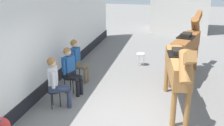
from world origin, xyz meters
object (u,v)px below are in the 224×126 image
Objects in this scene: seated_visitor_far at (77,58)px; seated_visitor_middle at (70,68)px; saddled_horse_near at (178,67)px; seated_visitor_near at (56,80)px; saddled_horse_far at (187,44)px; spare_stool_white at (141,55)px.

seated_visitor_middle is at bearing -82.10° from seated_visitor_far.
seated_visitor_middle is 3.05m from saddled_horse_near.
saddled_horse_far reaches higher than seated_visitor_near.
seated_visitor_middle is 3.42m from spare_stool_white.
saddled_horse_near is at bearing -21.50° from seated_visitor_far.
seated_visitor_far is 0.48× the size of saddled_horse_far.
saddled_horse_near reaches higher than spare_stool_white.
spare_stool_white is at bearing 60.52° from seated_visitor_middle.
saddled_horse_near is at bearing -67.86° from spare_stool_white.
seated_visitor_far is 3.39m from saddled_horse_near.
saddled_horse_near and saddled_horse_far have the same top height.
seated_visitor_far reaches higher than spare_stool_white.
seated_visitor_far is (-0.13, 0.92, 0.00)m from seated_visitor_middle.
seated_visitor_near is at bearing -137.77° from saddled_horse_far.
saddled_horse_near reaches higher than seated_visitor_middle.
saddled_horse_far is at bearing -27.64° from spare_stool_white.
spare_stool_white is (1.72, 3.88, -0.38)m from seated_visitor_near.
seated_visitor_near is 4.52m from saddled_horse_far.
seated_visitor_far is at bearing 92.66° from seated_visitor_near.
spare_stool_white is (-1.33, 3.28, -0.76)m from saddled_horse_near.
seated_visitor_middle is 3.93m from saddled_horse_far.
saddled_horse_far is (3.34, 3.03, 0.38)m from seated_visitor_near.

